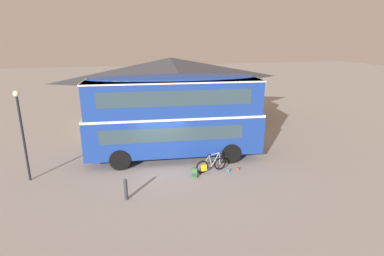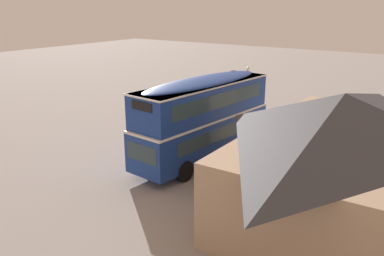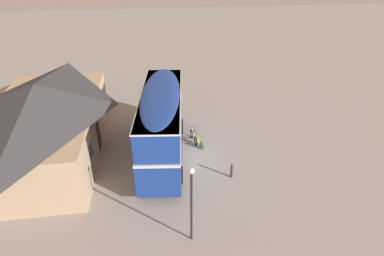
# 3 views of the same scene
# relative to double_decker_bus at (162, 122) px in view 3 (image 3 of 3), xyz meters

# --- Properties ---
(ground_plane) EXTENTS (120.00, 120.00, 0.00)m
(ground_plane) POSITION_rel_double_decker_bus_xyz_m (-0.94, -1.10, -2.64)
(ground_plane) COLOR gray
(double_decker_bus) EXTENTS (9.87, 3.40, 4.79)m
(double_decker_bus) POSITION_rel_double_decker_bus_xyz_m (0.00, 0.00, 0.00)
(double_decker_bus) COLOR black
(double_decker_bus) RESTS_ON ground
(touring_bicycle) EXTENTS (1.70, 0.64, 1.03)m
(touring_bicycle) POSITION_rel_double_decker_bus_xyz_m (1.41, -2.31, -2.27)
(touring_bicycle) COLOR black
(touring_bicycle) RESTS_ON ground
(backpack_on_ground) EXTENTS (0.39, 0.38, 0.52)m
(backpack_on_ground) POSITION_rel_double_decker_bus_xyz_m (0.46, -2.76, -2.37)
(backpack_on_ground) COLOR #386642
(backpack_on_ground) RESTS_ON ground
(water_bottle_red_squeeze) EXTENTS (0.08, 0.08, 0.21)m
(water_bottle_red_squeeze) POSITION_rel_double_decker_bus_xyz_m (2.85, -2.57, -2.55)
(water_bottle_red_squeeze) COLOR #D84C33
(water_bottle_red_squeeze) RESTS_ON ground
(water_bottle_blue_sports) EXTENTS (0.07, 0.07, 0.23)m
(water_bottle_blue_sports) POSITION_rel_double_decker_bus_xyz_m (2.27, -2.67, -2.53)
(water_bottle_blue_sports) COLOR #338CBF
(water_bottle_blue_sports) RESTS_ON ground
(pub_building) EXTENTS (13.29, 7.48, 5.16)m
(pub_building) POSITION_rel_double_decker_bus_xyz_m (1.27, 7.89, -0.01)
(pub_building) COLOR tan
(pub_building) RESTS_ON ground
(street_lamp) EXTENTS (0.28, 0.28, 4.41)m
(street_lamp) POSITION_rel_double_decker_bus_xyz_m (-7.44, -1.09, 0.10)
(street_lamp) COLOR black
(street_lamp) RESTS_ON ground
(kerb_bollard) EXTENTS (0.16, 0.16, 0.97)m
(kerb_bollard) POSITION_rel_double_decker_bus_xyz_m (-2.94, -4.15, -2.14)
(kerb_bollard) COLOR #333338
(kerb_bollard) RESTS_ON ground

